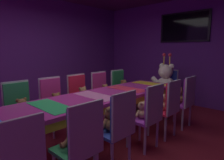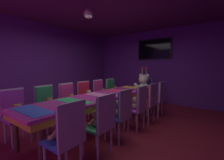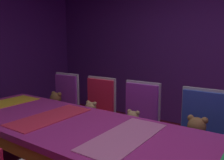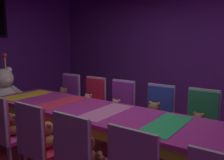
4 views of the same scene
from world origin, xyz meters
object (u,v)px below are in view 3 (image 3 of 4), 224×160
Objects in this scene: teddy_right_2 at (196,137)px; chair_right_5 at (64,102)px; chair_right_3 at (139,118)px; teddy_right_5 at (56,105)px; teddy_right_3 at (132,124)px; chair_right_4 at (98,109)px; teddy_right_4 at (90,114)px; banquet_table at (125,148)px; chair_right_2 at (200,131)px.

chair_right_5 is (0.18, 1.82, 0.00)m from teddy_right_2.
chair_right_3 is 1.18m from teddy_right_5.
teddy_right_5 is (0.01, 1.17, 0.02)m from teddy_right_3.
chair_right_3 is 0.57m from chair_right_4.
chair_right_3 is 1.00× the size of chair_right_5.
teddy_right_4 is at bearing 75.53° from chair_right_5.
banquet_table is 11.56× the size of teddy_right_5.
teddy_right_2 is at bearing 88.87° from teddy_right_5.
banquet_table is 3.76× the size of chair_right_2.
chair_right_4 is 0.14m from teddy_right_4.
banquet_table is 0.88m from chair_right_3.
chair_right_3 is 3.62× the size of teddy_right_3.
teddy_right_3 is 0.57m from teddy_right_4.
chair_right_2 reaches higher than teddy_right_2.
chair_right_2 is 1.82m from chair_right_5.
teddy_right_4 is at bearing 88.95° from teddy_right_5.
chair_right_3 is at bearing 21.58° from banquet_table.
chair_right_3 reaches higher than teddy_right_5.
teddy_right_5 is at bearing -90.69° from teddy_right_3.
chair_right_2 reaches higher than banquet_table.
teddy_right_5 is (-0.14, 0.00, -0.01)m from chair_right_5.
teddy_right_4 is at bearing -0.00° from chair_right_4.
chair_right_5 is at bearing -91.09° from chair_right_2.
chair_right_4 is at bearing -97.86° from teddy_right_2.
teddy_right_3 is at bearing 89.31° from teddy_right_5.
banquet_table is at bearing 47.37° from chair_right_4.
teddy_right_5 reaches higher than teddy_right_4.
chair_right_2 is at bearing 88.46° from chair_right_3.
teddy_right_3 is at bearing 75.56° from chair_right_4.
chair_right_4 is (0.02, 1.21, 0.00)m from chair_right_2.
chair_right_2 is (0.80, -0.32, -0.06)m from banquet_table.
chair_right_2 and chair_right_3 have the same top height.
chair_right_5 reaches higher than teddy_right_3.
chair_right_5 is at bearing -91.28° from chair_right_4.
chair_right_3 is 0.58m from teddy_right_4.
chair_right_3 reaches higher than banquet_table.
teddy_right_3 is at bearing -91.91° from teddy_right_2.
teddy_right_4 is at bearing 52.77° from banquet_table.
chair_right_3 reaches higher than teddy_right_4.
teddy_right_4 is at bearing -76.23° from chair_right_3.
chair_right_3 is 1.00× the size of chair_right_4.
chair_right_2 is 1.00× the size of chair_right_5.
chair_right_5 is (0.01, 0.60, 0.00)m from chair_right_4.
chair_right_5 is 3.08× the size of teddy_right_5.
banquet_table is 0.75m from teddy_right_3.
chair_right_2 is at bearing 89.00° from chair_right_4.
teddy_right_2 is (0.65, -0.32, -0.06)m from banquet_table.
chair_right_3 and chair_right_4 have the same top height.
teddy_right_2 is at bearing 88.83° from teddy_right_4.
chair_right_3 is at bearing 103.77° from teddy_right_4.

